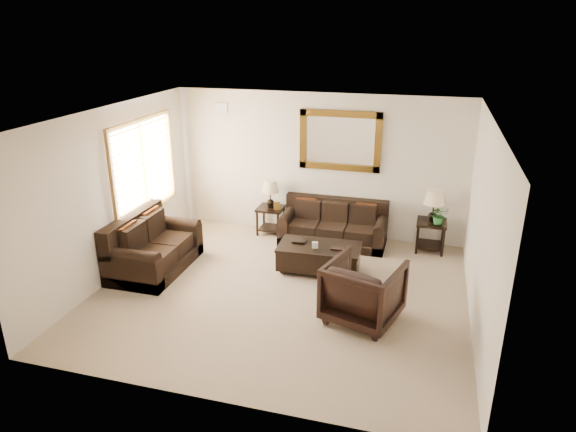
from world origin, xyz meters
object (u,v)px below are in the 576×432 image
(coffee_table, at_px, (319,255))
(armchair, at_px, (364,288))
(loveseat, at_px, (151,250))
(end_table_left, at_px, (270,199))
(end_table_right, at_px, (433,212))
(sofa, at_px, (334,227))

(coffee_table, bearing_deg, armchair, -57.25)
(loveseat, relative_size, coffee_table, 1.22)
(loveseat, height_order, end_table_left, end_table_left)
(loveseat, distance_m, end_table_right, 4.89)
(coffee_table, bearing_deg, loveseat, -168.36)
(end_table_right, height_order, coffee_table, end_table_right)
(sofa, height_order, armchair, armchair)
(armchair, bearing_deg, end_table_right, -91.52)
(end_table_left, height_order, coffee_table, end_table_left)
(loveseat, bearing_deg, end_table_right, -65.88)
(loveseat, relative_size, end_table_left, 1.54)
(end_table_left, xyz_separation_m, coffee_table, (1.26, -1.35, -0.42))
(sofa, xyz_separation_m, loveseat, (-2.71, -1.91, 0.05))
(end_table_right, bearing_deg, loveseat, -155.88)
(end_table_left, relative_size, coffee_table, 0.79)
(armchair, bearing_deg, coffee_table, -38.64)
(loveseat, distance_m, coffee_table, 2.78)
(end_table_left, relative_size, armchair, 1.12)
(end_table_right, bearing_deg, end_table_left, 179.74)
(loveseat, height_order, coffee_table, loveseat)
(end_table_right, height_order, armchair, end_table_right)
(loveseat, bearing_deg, armchair, -99.92)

